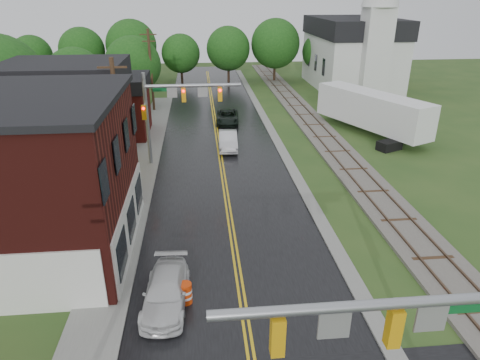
{
  "coord_description": "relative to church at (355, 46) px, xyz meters",
  "views": [
    {
      "loc": [
        -1.58,
        -5.3,
        12.63
      ],
      "look_at": [
        0.41,
        15.29,
        3.5
      ],
      "focal_mm": 32.0,
      "sensor_mm": 36.0,
      "label": 1
    }
  ],
  "objects": [
    {
      "name": "main_road",
      "position": [
        -20.0,
        -23.74,
        -5.83
      ],
      "size": [
        10.0,
        90.0,
        0.02
      ],
      "primitive_type": "cube",
      "color": "black",
      "rests_on": "ground"
    },
    {
      "name": "curb_right",
      "position": [
        -14.6,
        -18.74,
        -5.83
      ],
      "size": [
        0.8,
        70.0,
        0.12
      ],
      "primitive_type": "cube",
      "color": "gray",
      "rests_on": "ground"
    },
    {
      "name": "sidewalk_left",
      "position": [
        -26.2,
        -28.74,
        -5.83
      ],
      "size": [
        2.4,
        50.0,
        0.12
      ],
      "primitive_type": "cube",
      "color": "gray",
      "rests_on": "ground"
    },
    {
      "name": "yellow_house",
      "position": [
        -31.0,
        -27.74,
        -2.63
      ],
      "size": [
        8.0,
        7.0,
        6.4
      ],
      "primitive_type": "cube",
      "color": "tan",
      "rests_on": "ground"
    },
    {
      "name": "darkred_building",
      "position": [
        -30.0,
        -18.74,
        -3.63
      ],
      "size": [
        7.0,
        6.0,
        4.4
      ],
      "primitive_type": "cube",
      "color": "#3F0F0C",
      "rests_on": "ground"
    },
    {
      "name": "church",
      "position": [
        0.0,
        0.0,
        0.0
      ],
      "size": [
        10.4,
        18.4,
        20.0
      ],
      "color": "silver",
      "rests_on": "ground"
    },
    {
      "name": "railroad",
      "position": [
        -10.0,
        -18.74,
        -5.73
      ],
      "size": [
        3.2,
        80.0,
        0.3
      ],
      "color": "#59544C",
      "rests_on": "ground"
    },
    {
      "name": "traffic_signal_near",
      "position": [
        -16.53,
        -51.74,
        -0.87
      ],
      "size": [
        7.34,
        0.3,
        7.2
      ],
      "color": "gray",
      "rests_on": "ground"
    },
    {
      "name": "traffic_signal_far",
      "position": [
        -23.47,
        -26.74,
        -0.86
      ],
      "size": [
        7.34,
        0.43,
        7.2
      ],
      "color": "gray",
      "rests_on": "ground"
    },
    {
      "name": "utility_pole_b",
      "position": [
        -26.8,
        -31.74,
        -1.11
      ],
      "size": [
        1.8,
        0.28,
        9.0
      ],
      "color": "#382616",
      "rests_on": "ground"
    },
    {
      "name": "utility_pole_c",
      "position": [
        -26.8,
        -9.74,
        -1.11
      ],
      "size": [
        1.8,
        0.28,
        9.0
      ],
      "color": "#382616",
      "rests_on": "ground"
    },
    {
      "name": "tree_left_b",
      "position": [
        -37.85,
        -21.84,
        -0.12
      ],
      "size": [
        7.6,
        7.6,
        9.69
      ],
      "color": "black",
      "rests_on": "ground"
    },
    {
      "name": "tree_left_c",
      "position": [
        -33.85,
        -13.84,
        -1.32
      ],
      "size": [
        6.0,
        6.0,
        7.65
      ],
      "color": "black",
      "rests_on": "ground"
    },
    {
      "name": "tree_left_e",
      "position": [
        -28.85,
        -7.84,
        -1.02
      ],
      "size": [
        6.4,
        6.4,
        8.16
      ],
      "color": "black",
      "rests_on": "ground"
    },
    {
      "name": "suv_dark",
      "position": [
        -18.7,
        -15.77,
        -5.16
      ],
      "size": [
        2.64,
        5.03,
        1.35
      ],
      "primitive_type": "imported",
      "rotation": [
        0.0,
        0.0,
        -0.08
      ],
      "color": "black",
      "rests_on": "ground"
    },
    {
      "name": "sedan_silver",
      "position": [
        -19.2,
        -23.6,
        -5.1
      ],
      "size": [
        1.73,
        4.52,
        1.47
      ],
      "primitive_type": "imported",
      "rotation": [
        0.0,
        0.0,
        -0.04
      ],
      "color": "silver",
      "rests_on": "ground"
    },
    {
      "name": "pickup_white",
      "position": [
        -23.34,
        -43.74,
        -5.18
      ],
      "size": [
        2.15,
        4.65,
        1.32
      ],
      "primitive_type": "imported",
      "rotation": [
        0.0,
        0.0,
        -0.07
      ],
      "color": "silver",
      "rests_on": "ground"
    },
    {
      "name": "semi_trailer",
      "position": [
        -5.27,
        -20.65,
        -3.5
      ],
      "size": [
        7.63,
        12.59,
        3.94
      ],
      "color": "black",
      "rests_on": "ground"
    },
    {
      "name": "construction_barrel",
      "position": [
        -22.5,
        -43.74,
        -5.33
      ],
      "size": [
        0.67,
        0.67,
        1.01
      ],
      "primitive_type": "cylinder",
      "rotation": [
        0.0,
        0.0,
        0.19
      ],
      "color": "red",
      "rests_on": "ground"
    }
  ]
}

